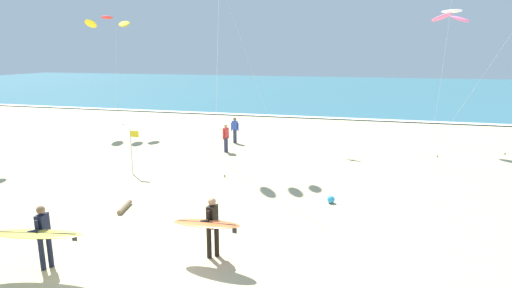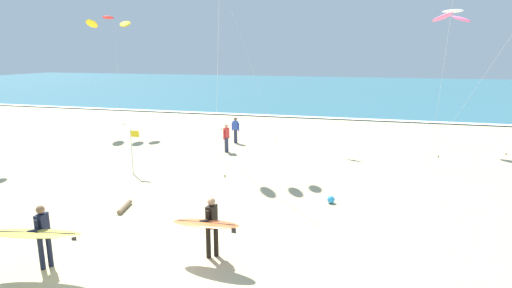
% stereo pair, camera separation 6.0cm
% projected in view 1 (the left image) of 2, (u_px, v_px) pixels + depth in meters
% --- Properties ---
extents(ground_plane, '(160.00, 160.00, 0.00)m').
position_uv_depth(ground_plane, '(177.00, 252.00, 11.36)').
color(ground_plane, '#CCB789').
extents(ocean_water, '(160.00, 60.00, 0.08)m').
position_uv_depth(ocean_water, '(333.00, 88.00, 62.67)').
color(ocean_water, '#336B7A').
rests_on(ocean_water, ground).
extents(shoreline_foam, '(160.00, 0.89, 0.01)m').
position_uv_depth(shoreline_foam, '(305.00, 117.00, 34.68)').
color(shoreline_foam, white).
rests_on(shoreline_foam, ocean_water).
extents(surfer_lead, '(1.96, 1.00, 1.71)m').
position_uv_depth(surfer_lead, '(210.00, 223.00, 10.74)').
color(surfer_lead, black).
rests_on(surfer_lead, ground).
extents(surfer_trailing, '(2.51, 1.10, 1.71)m').
position_uv_depth(surfer_trailing, '(39.00, 233.00, 10.12)').
color(surfer_trailing, black).
rests_on(surfer_trailing, ground).
extents(kite_arc_ivory_high, '(4.34, 3.86, 7.87)m').
position_uv_depth(kite_arc_ivory_high, '(451.00, 16.00, 23.58)').
color(kite_arc_ivory_high, pink).
rests_on(kite_arc_ivory_high, ground).
extents(kite_arc_scarlet_close, '(3.16, 3.37, 7.83)m').
position_uv_depth(kite_arc_scarlet_close, '(107.00, 22.00, 27.30)').
color(kite_arc_scarlet_close, yellow).
rests_on(kite_arc_scarlet_close, ground).
extents(bystander_red_top, '(0.28, 0.47, 1.59)m').
position_uv_depth(bystander_red_top, '(226.00, 138.00, 22.58)').
color(bystander_red_top, '#2D334C').
rests_on(bystander_red_top, ground).
extents(bystander_blue_top, '(0.50, 0.22, 1.59)m').
position_uv_depth(bystander_blue_top, '(235.00, 130.00, 24.89)').
color(bystander_blue_top, '#2D334C').
rests_on(bystander_blue_top, ground).
extents(lifeguard_flag, '(0.45, 0.05, 2.10)m').
position_uv_depth(lifeguard_flag, '(132.00, 148.00, 18.31)').
color(lifeguard_flag, silver).
rests_on(lifeguard_flag, ground).
extents(beach_ball, '(0.28, 0.28, 0.28)m').
position_uv_depth(beach_ball, '(331.00, 199.00, 15.04)').
color(beach_ball, '#2D99DB').
rests_on(beach_ball, ground).
extents(driftwood_log, '(0.39, 1.08, 0.17)m').
position_uv_depth(driftwood_log, '(125.00, 207.00, 14.44)').
color(driftwood_log, '#846B4C').
rests_on(driftwood_log, ground).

